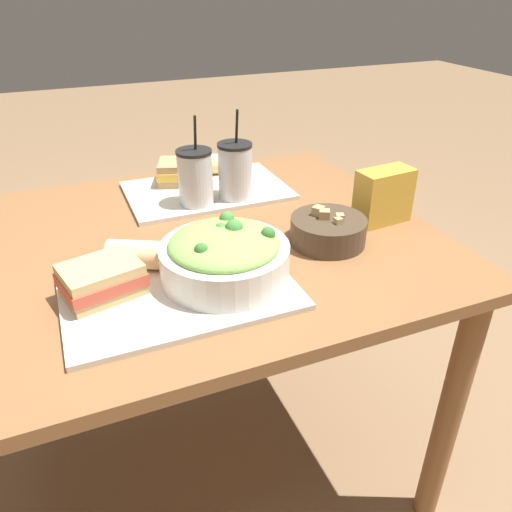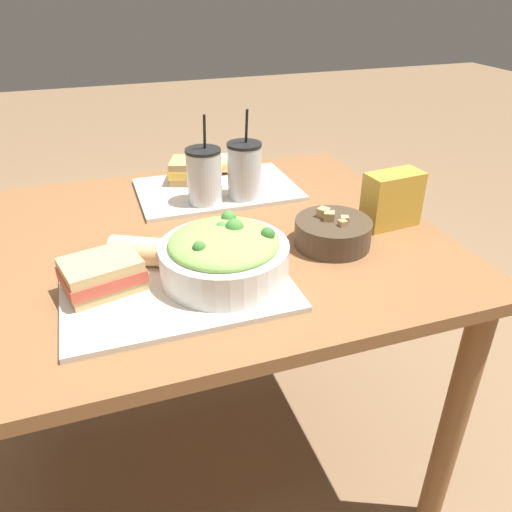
{
  "view_description": "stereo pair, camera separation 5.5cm",
  "coord_description": "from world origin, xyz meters",
  "px_view_note": "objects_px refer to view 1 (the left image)",
  "views": [
    {
      "loc": [
        -0.21,
        -1.02,
        1.32
      ],
      "look_at": [
        0.12,
        -0.22,
        0.82
      ],
      "focal_mm": 35.0,
      "sensor_mm": 36.0,
      "label": 1
    },
    {
      "loc": [
        -0.16,
        -1.04,
        1.32
      ],
      "look_at": [
        0.12,
        -0.22,
        0.82
      ],
      "focal_mm": 35.0,
      "sensor_mm": 36.0,
      "label": 2
    }
  ],
  "objects_px": {
    "salad_bowl": "(225,255)",
    "drink_cup_dark": "(195,179)",
    "sandwich_far": "(184,172)",
    "baguette_near": "(141,255)",
    "soup_bowl": "(328,230)",
    "drink_cup_red": "(235,172)",
    "baguette_far": "(205,165)",
    "sandwich_near": "(102,279)",
    "chip_bag": "(383,196)"
  },
  "relations": [
    {
      "from": "drink_cup_dark",
      "to": "salad_bowl",
      "type": "bearing_deg",
      "value": -97.86
    },
    {
      "from": "sandwich_near",
      "to": "drink_cup_dark",
      "type": "xyz_separation_m",
      "value": [
        0.29,
        0.34,
        0.04
      ]
    },
    {
      "from": "soup_bowl",
      "to": "baguette_far",
      "type": "relative_size",
      "value": 1.24
    },
    {
      "from": "soup_bowl",
      "to": "baguette_near",
      "type": "bearing_deg",
      "value": 175.58
    },
    {
      "from": "soup_bowl",
      "to": "drink_cup_red",
      "type": "relative_size",
      "value": 0.73
    },
    {
      "from": "baguette_near",
      "to": "baguette_far",
      "type": "xyz_separation_m",
      "value": [
        0.29,
        0.47,
        -0.0
      ]
    },
    {
      "from": "baguette_far",
      "to": "chip_bag",
      "type": "xyz_separation_m",
      "value": [
        0.32,
        -0.46,
        0.03
      ]
    },
    {
      "from": "baguette_far",
      "to": "drink_cup_red",
      "type": "height_order",
      "value": "drink_cup_red"
    },
    {
      "from": "soup_bowl",
      "to": "drink_cup_red",
      "type": "distance_m",
      "value": 0.33
    },
    {
      "from": "sandwich_far",
      "to": "baguette_near",
      "type": "bearing_deg",
      "value": -96.29
    },
    {
      "from": "drink_cup_red",
      "to": "baguette_near",
      "type": "bearing_deg",
      "value": -138.55
    },
    {
      "from": "baguette_far",
      "to": "soup_bowl",
      "type": "bearing_deg",
      "value": -156.84
    },
    {
      "from": "salad_bowl",
      "to": "drink_cup_dark",
      "type": "relative_size",
      "value": 1.11
    },
    {
      "from": "sandwich_near",
      "to": "baguette_far",
      "type": "relative_size",
      "value": 1.2
    },
    {
      "from": "baguette_near",
      "to": "chip_bag",
      "type": "relative_size",
      "value": 1.02
    },
    {
      "from": "baguette_far",
      "to": "drink_cup_dark",
      "type": "relative_size",
      "value": 0.6
    },
    {
      "from": "soup_bowl",
      "to": "salad_bowl",
      "type": "bearing_deg",
      "value": -166.02
    },
    {
      "from": "soup_bowl",
      "to": "sandwich_far",
      "type": "xyz_separation_m",
      "value": [
        -0.21,
        0.46,
        0.01
      ]
    },
    {
      "from": "soup_bowl",
      "to": "baguette_far",
      "type": "distance_m",
      "value": 0.52
    },
    {
      "from": "sandwich_far",
      "to": "drink_cup_red",
      "type": "bearing_deg",
      "value": -38.2
    },
    {
      "from": "baguette_near",
      "to": "drink_cup_dark",
      "type": "distance_m",
      "value": 0.34
    },
    {
      "from": "sandwich_near",
      "to": "baguette_near",
      "type": "xyz_separation_m",
      "value": [
        0.09,
        0.07,
        -0.0
      ]
    },
    {
      "from": "soup_bowl",
      "to": "baguette_near",
      "type": "xyz_separation_m",
      "value": [
        -0.42,
        0.03,
        0.01
      ]
    },
    {
      "from": "baguette_far",
      "to": "salad_bowl",
      "type": "bearing_deg",
      "value": 174.53
    },
    {
      "from": "sandwich_near",
      "to": "chip_bag",
      "type": "xyz_separation_m",
      "value": [
        0.69,
        0.09,
        0.02
      ]
    },
    {
      "from": "soup_bowl",
      "to": "chip_bag",
      "type": "height_order",
      "value": "chip_bag"
    },
    {
      "from": "salad_bowl",
      "to": "baguette_far",
      "type": "height_order",
      "value": "salad_bowl"
    },
    {
      "from": "baguette_near",
      "to": "baguette_far",
      "type": "distance_m",
      "value": 0.55
    },
    {
      "from": "baguette_near",
      "to": "chip_bag",
      "type": "height_order",
      "value": "chip_bag"
    },
    {
      "from": "soup_bowl",
      "to": "sandwich_near",
      "type": "bearing_deg",
      "value": -175.86
    },
    {
      "from": "sandwich_near",
      "to": "sandwich_far",
      "type": "relative_size",
      "value": 0.96
    },
    {
      "from": "baguette_near",
      "to": "sandwich_far",
      "type": "height_order",
      "value": "sandwich_far"
    },
    {
      "from": "drink_cup_dark",
      "to": "drink_cup_red",
      "type": "relative_size",
      "value": 0.98
    },
    {
      "from": "soup_bowl",
      "to": "drink_cup_red",
      "type": "bearing_deg",
      "value": 110.19
    },
    {
      "from": "salad_bowl",
      "to": "soup_bowl",
      "type": "relative_size",
      "value": 1.48
    },
    {
      "from": "sandwich_near",
      "to": "drink_cup_red",
      "type": "relative_size",
      "value": 0.71
    },
    {
      "from": "soup_bowl",
      "to": "chip_bag",
      "type": "xyz_separation_m",
      "value": [
        0.18,
        0.05,
        0.03
      ]
    },
    {
      "from": "sandwich_near",
      "to": "baguette_far",
      "type": "xyz_separation_m",
      "value": [
        0.38,
        0.54,
        -0.0
      ]
    },
    {
      "from": "baguette_near",
      "to": "drink_cup_red",
      "type": "xyz_separation_m",
      "value": [
        0.31,
        0.27,
        0.04
      ]
    },
    {
      "from": "sandwich_near",
      "to": "baguette_near",
      "type": "distance_m",
      "value": 0.11
    },
    {
      "from": "drink_cup_red",
      "to": "chip_bag",
      "type": "xyz_separation_m",
      "value": [
        0.29,
        -0.26,
        -0.01
      ]
    },
    {
      "from": "sandwich_far",
      "to": "drink_cup_dark",
      "type": "bearing_deg",
      "value": -74.47
    },
    {
      "from": "salad_bowl",
      "to": "baguette_near",
      "type": "distance_m",
      "value": 0.18
    },
    {
      "from": "salad_bowl",
      "to": "sandwich_near",
      "type": "relative_size",
      "value": 1.54
    },
    {
      "from": "salad_bowl",
      "to": "drink_cup_red",
      "type": "xyz_separation_m",
      "value": [
        0.16,
        0.37,
        0.02
      ]
    },
    {
      "from": "chip_bag",
      "to": "sandwich_far",
      "type": "bearing_deg",
      "value": 127.99
    },
    {
      "from": "salad_bowl",
      "to": "soup_bowl",
      "type": "xyz_separation_m",
      "value": [
        0.27,
        0.07,
        -0.03
      ]
    },
    {
      "from": "salad_bowl",
      "to": "baguette_near",
      "type": "bearing_deg",
      "value": 145.61
    },
    {
      "from": "sandwich_far",
      "to": "baguette_far",
      "type": "height_order",
      "value": "sandwich_far"
    },
    {
      "from": "baguette_near",
      "to": "drink_cup_dark",
      "type": "relative_size",
      "value": 0.63
    }
  ]
}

